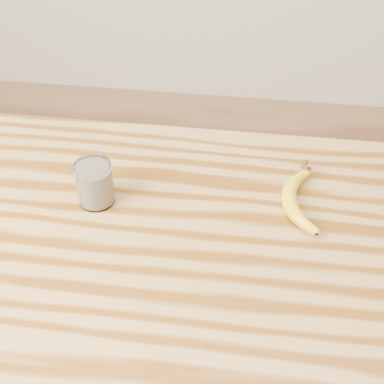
# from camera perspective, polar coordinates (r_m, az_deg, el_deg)

# --- Properties ---
(room) EXTENTS (4.04, 4.04, 2.70)m
(room) POSITION_cam_1_polar(r_m,az_deg,el_deg) (0.73, 0.47, 17.42)
(room) COLOR #946A47
(room) RESTS_ON ground
(table) EXTENTS (1.20, 0.80, 0.90)m
(table) POSITION_cam_1_polar(r_m,az_deg,el_deg) (1.11, 0.30, -10.97)
(table) COLOR #AD8046
(table) RESTS_ON ground
(smoothie_glass) EXTENTS (0.07, 0.07, 0.09)m
(smoothie_glass) POSITION_cam_1_polar(r_m,az_deg,el_deg) (1.10, -10.32, 0.89)
(smoothie_glass) COLOR white
(smoothie_glass) RESTS_ON table
(banana) EXTENTS (0.11, 0.27, 0.03)m
(banana) POSITION_cam_1_polar(r_m,az_deg,el_deg) (1.10, 10.25, -0.83)
(banana) COLOR yellow
(banana) RESTS_ON table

